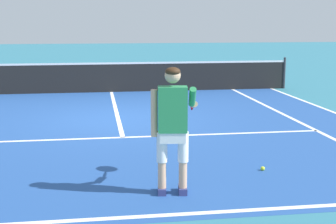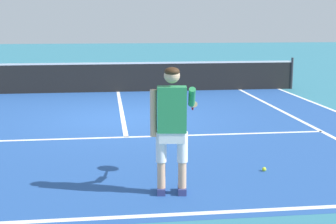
% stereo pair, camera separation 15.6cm
% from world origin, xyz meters
% --- Properties ---
extents(ground_plane, '(80.00, 80.00, 0.00)m').
position_xyz_m(ground_plane, '(0.00, 0.00, 0.00)').
color(ground_plane, teal).
extents(court_inner_surface, '(10.98, 10.84, 0.00)m').
position_xyz_m(court_inner_surface, '(0.00, -0.73, 0.00)').
color(court_inner_surface, '#234C93').
rests_on(court_inner_surface, ground).
extents(line_baseline, '(10.98, 0.10, 0.01)m').
position_xyz_m(line_baseline, '(0.00, -5.95, 0.00)').
color(line_baseline, white).
rests_on(line_baseline, ground).
extents(line_service, '(8.23, 0.10, 0.01)m').
position_xyz_m(line_service, '(0.00, -1.91, 0.00)').
color(line_service, white).
rests_on(line_service, ground).
extents(line_centre_service, '(0.10, 6.40, 0.01)m').
position_xyz_m(line_centre_service, '(0.00, 1.29, 0.00)').
color(line_centre_service, white).
rests_on(line_centre_service, ground).
extents(line_singles_right, '(0.10, 10.44, 0.01)m').
position_xyz_m(line_singles_right, '(4.12, -0.73, 0.00)').
color(line_singles_right, white).
rests_on(line_singles_right, ground).
extents(tennis_net, '(11.96, 0.08, 1.07)m').
position_xyz_m(tennis_net, '(0.00, 4.49, 0.50)').
color(tennis_net, '#333338').
rests_on(tennis_net, ground).
extents(tennis_player, '(0.73, 1.09, 1.71)m').
position_xyz_m(tennis_player, '(0.48, -5.20, 0.99)').
color(tennis_player, navy).
rests_on(tennis_player, ground).
extents(tennis_ball_near_feet, '(0.07, 0.07, 0.07)m').
position_xyz_m(tennis_ball_near_feet, '(2.03, -4.42, 0.03)').
color(tennis_ball_near_feet, '#CCE02D').
rests_on(tennis_ball_near_feet, ground).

